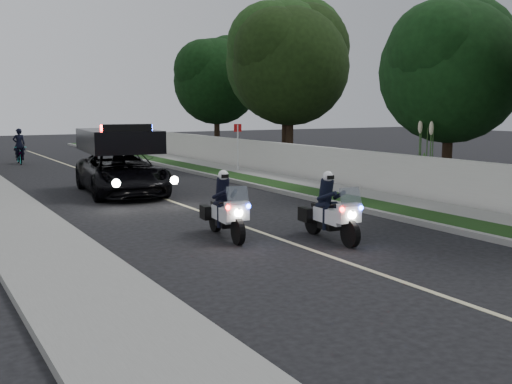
{
  "coord_description": "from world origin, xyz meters",
  "views": [
    {
      "loc": [
        -7.5,
        -9.96,
        3.1
      ],
      "look_at": [
        -0.04,
        2.73,
        1.0
      ],
      "focal_mm": 41.96,
      "sensor_mm": 36.0,
      "label": 1
    }
  ],
  "objects": [
    {
      "name": "ground",
      "position": [
        0.0,
        0.0,
        0.0
      ],
      "size": [
        120.0,
        120.0,
        0.0
      ],
      "primitive_type": "plane",
      "color": "black",
      "rests_on": "ground"
    },
    {
      "name": "curb_right",
      "position": [
        4.1,
        10.0,
        0.07
      ],
      "size": [
        0.2,
        60.0,
        0.15
      ],
      "primitive_type": "cube",
      "color": "gray",
      "rests_on": "ground"
    },
    {
      "name": "grass_verge",
      "position": [
        4.8,
        10.0,
        0.08
      ],
      "size": [
        1.2,
        60.0,
        0.16
      ],
      "primitive_type": "cube",
      "color": "#193814",
      "rests_on": "ground"
    },
    {
      "name": "sidewalk_right",
      "position": [
        6.1,
        10.0,
        0.08
      ],
      "size": [
        1.4,
        60.0,
        0.16
      ],
      "primitive_type": "cube",
      "color": "gray",
      "rests_on": "ground"
    },
    {
      "name": "property_wall",
      "position": [
        7.1,
        10.0,
        0.75
      ],
      "size": [
        0.22,
        60.0,
        1.5
      ],
      "primitive_type": "cube",
      "color": "beige",
      "rests_on": "ground"
    },
    {
      "name": "curb_left",
      "position": [
        -4.1,
        10.0,
        0.07
      ],
      "size": [
        0.2,
        60.0,
        0.15
      ],
      "primitive_type": "cube",
      "color": "gray",
      "rests_on": "ground"
    },
    {
      "name": "lane_marking",
      "position": [
        0.0,
        10.0,
        0.0
      ],
      "size": [
        0.12,
        50.0,
        0.01
      ],
      "primitive_type": "cube",
      "color": "#BFB78C",
      "rests_on": "ground"
    },
    {
      "name": "police_moto_left",
      "position": [
        -1.03,
        2.48,
        0.0
      ],
      "size": [
        0.91,
        1.98,
        1.62
      ],
      "primitive_type": null,
      "rotation": [
        0.0,
        0.0,
        -0.13
      ],
      "color": "silver",
      "rests_on": "ground"
    },
    {
      "name": "police_moto_right",
      "position": [
        0.95,
        0.99,
        0.0
      ],
      "size": [
        0.82,
        1.96,
        1.63
      ],
      "primitive_type": null,
      "rotation": [
        0.0,
        0.0,
        -0.08
      ],
      "color": "silver",
      "rests_on": "ground"
    },
    {
      "name": "police_suv",
      "position": [
        -0.87,
        10.8,
        0.0
      ],
      "size": [
        3.13,
        5.79,
        2.7
      ],
      "primitive_type": "imported",
      "rotation": [
        0.0,
        0.0,
        -0.1
      ],
      "color": "black",
      "rests_on": "ground"
    },
    {
      "name": "bicycle",
      "position": [
        -2.11,
        24.76,
        0.0
      ],
      "size": [
        0.73,
        1.87,
        0.97
      ],
      "primitive_type": "imported",
      "rotation": [
        0.0,
        0.0,
        -0.04
      ],
      "color": "black",
      "rests_on": "ground"
    },
    {
      "name": "cyclist",
      "position": [
        -2.11,
        24.76,
        0.0
      ],
      "size": [
        0.63,
        0.42,
        1.74
      ],
      "primitive_type": "imported",
      "rotation": [
        0.0,
        0.0,
        3.15
      ],
      "color": "black",
      "rests_on": "ground"
    },
    {
      "name": "sign_post",
      "position": [
        6.0,
        14.69,
        0.0
      ],
      "size": [
        0.46,
        0.46,
        2.39
      ],
      "primitive_type": null,
      "rotation": [
        0.0,
        0.0,
        -0.27
      ],
      "color": "red",
      "rests_on": "ground"
    },
    {
      "name": "pampas_far",
      "position": [
        7.6,
        4.51,
        0.0
      ],
      "size": [
        1.49,
        1.49,
        3.55
      ],
      "primitive_type": null,
      "rotation": [
        0.0,
        0.0,
        0.23
      ],
      "color": "beige",
      "rests_on": "ground"
    },
    {
      "name": "tree_right_b",
      "position": [
        9.31,
        5.06,
        0.0
      ],
      "size": [
        5.32,
        5.32,
        8.39
      ],
      "primitive_type": null,
      "rotation": [
        0.0,
        0.0,
        -0.06
      ],
      "color": "#123612",
      "rests_on": "ground"
    },
    {
      "name": "tree_right_c",
      "position": [
        9.61,
        15.72,
        0.0
      ],
      "size": [
        6.31,
        6.31,
        9.95
      ],
      "primitive_type": null,
      "rotation": [
        0.0,
        0.0,
        0.06
      ],
      "color": "black",
      "rests_on": "ground"
    },
    {
      "name": "tree_right_d",
      "position": [
        9.92,
        16.61,
        0.0
      ],
      "size": [
        7.17,
        7.17,
        10.49
      ],
      "primitive_type": null,
      "rotation": [
        0.0,
        0.0,
        0.15
      ],
      "color": "#1E4216",
      "rests_on": "ground"
    },
    {
      "name": "tree_right_e",
      "position": [
        10.05,
        24.88,
        0.0
      ],
      "size": [
        6.93,
        6.93,
        9.15
      ],
      "primitive_type": null,
      "rotation": [
        0.0,
        0.0,
        0.32
      ],
      "color": "black",
      "rests_on": "ground"
    }
  ]
}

